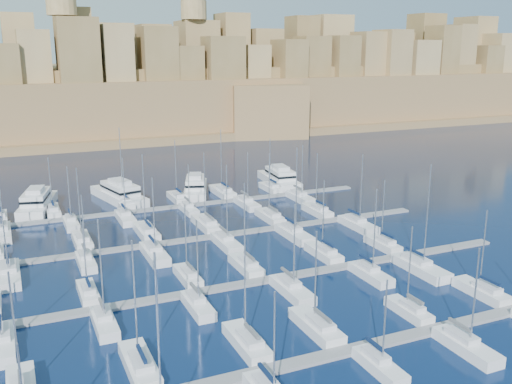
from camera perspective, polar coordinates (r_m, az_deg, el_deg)
name	(u,v)px	position (r m, az deg, el deg)	size (l,w,h in m)	color
ground	(239,255)	(95.05, -1.74, -6.27)	(600.00, 600.00, 0.00)	black
pontoon_near	(352,350)	(67.54, 9.60, -15.29)	(84.00, 2.00, 0.40)	slate
pontoon_mid_near	(269,279)	(84.75, 1.36, -8.74)	(84.00, 2.00, 0.40)	slate
pontoon_mid_far	(218,236)	(103.80, -3.82, -4.39)	(84.00, 2.00, 0.40)	slate
pontoon_far	(183,206)	(123.82, -7.32, -1.39)	(84.00, 2.00, 0.40)	slate
sailboat_1	(140,365)	(64.00, -11.55, -16.60)	(2.81, 9.35, 14.76)	white
sailboat_2	(247,342)	(67.00, -0.89, -14.80)	(2.72, 9.07, 14.30)	white
sailboat_3	(317,326)	(70.76, 6.09, -13.22)	(2.82, 9.41, 12.90)	white
sailboat_4	(409,310)	(76.83, 15.05, -11.36)	(2.24, 7.47, 12.10)	white
sailboat_5	(482,291)	(85.47, 21.68, -9.21)	(2.64, 8.81, 12.51)	white
sailboat_9	(379,365)	(64.21, 12.23, -16.58)	(2.23, 7.43, 10.89)	white
sailboat_10	(466,346)	(70.42, 20.26, -14.23)	(2.60, 8.66, 12.85)	white
sailboat_13	(88,293)	(82.47, -16.45, -9.64)	(2.32, 7.74, 11.07)	white
sailboat_14	(188,276)	(85.17, -6.82, -8.35)	(2.39, 7.97, 11.80)	white
sailboat_15	(246,265)	(88.45, -1.00, -7.35)	(2.64, 8.79, 13.99)	white
sailboat_16	(324,253)	(94.25, 6.79, -6.07)	(2.61, 8.71, 13.13)	white
sailboat_17	(383,244)	(100.04, 12.59, -5.12)	(2.40, 8.00, 12.16)	white
sailboat_18	(2,343)	(72.76, -24.08, -13.65)	(2.80, 9.33, 13.05)	white
sailboat_19	(104,322)	(73.71, -14.94, -12.46)	(2.46, 8.20, 14.32)	white
sailboat_20	(197,305)	(76.07, -5.87, -11.17)	(2.44, 8.15, 12.73)	white
sailboat_21	(292,289)	(80.32, 3.58, -9.69)	(2.79, 9.29, 13.45)	white
sailboat_22	(370,274)	(87.06, 11.35, -8.00)	(2.58, 8.59, 14.10)	white
sailboat_23	(420,267)	(91.17, 16.11, -7.23)	(3.21, 10.69, 17.22)	white
sailboat_25	(82,241)	(103.79, -16.99, -4.68)	(2.74, 9.14, 13.91)	white
sailboat_26	(147,232)	(105.92, -10.89, -3.92)	(3.00, 10.00, 15.26)	white
sailboat_27	(206,224)	(108.91, -4.98, -3.20)	(3.04, 10.12, 14.72)	white
sailboat_28	(270,217)	(113.27, 1.43, -2.47)	(2.78, 9.26, 13.69)	white
sailboat_29	(317,211)	(117.95, 6.15, -1.88)	(2.71, 9.04, 12.96)	white
sailboat_30	(9,274)	(92.46, -23.47, -7.58)	(3.09, 10.30, 17.61)	white
sailboat_31	(86,261)	(93.96, -16.66, -6.67)	(2.43, 8.10, 11.94)	white
sailboat_32	(155,253)	(94.85, -10.11, -6.06)	(2.95, 9.84, 13.89)	white
sailboat_33	(226,242)	(98.57, -3.00, -5.06)	(2.77, 9.23, 14.81)	white
sailboat_34	(294,234)	(103.18, 3.81, -4.17)	(3.05, 10.17, 16.91)	white
sailboat_35	(358,224)	(110.03, 10.14, -3.20)	(2.99, 9.96, 14.68)	white
sailboat_36	(1,217)	(123.69, -24.14, -2.32)	(2.29, 7.64, 12.59)	white
sailboat_37	(53,211)	(124.40, -19.64, -1.80)	(2.63, 8.76, 12.09)	white
sailboat_38	(124,202)	(126.68, -13.08, -1.02)	(3.01, 10.04, 17.28)	white
sailboat_39	(177,198)	(128.69, -7.87, -0.56)	(2.65, 8.82, 13.91)	white
sailboat_40	(223,192)	(132.84, -3.36, 0.03)	(3.19, 10.62, 15.59)	white
sailboat_41	(271,188)	(136.51, 1.48, 0.42)	(2.61, 8.72, 12.91)	white
sailboat_42	(2,233)	(113.28, -24.08, -3.72)	(3.13, 10.43, 17.06)	white
sailboat_43	(71,223)	(114.78, -18.00, -2.97)	(2.42, 8.08, 12.19)	white
sailboat_44	(125,217)	(115.59, -12.95, -2.50)	(2.74, 9.13, 13.10)	white
sailboat_45	(189,209)	(119.29, -6.74, -1.73)	(2.29, 7.65, 10.62)	white
sailboat_46	(247,203)	(122.77, -0.93, -1.15)	(2.76, 9.20, 12.28)	white
sailboat_47	(300,197)	(128.06, 4.46, -0.54)	(2.86, 9.54, 13.06)	white
motor_yacht_a	(37,202)	(128.68, -21.05, -0.94)	(9.51, 18.64, 5.25)	white
motor_yacht_b	(119,193)	(131.02, -13.50, -0.12)	(9.96, 19.93, 5.25)	white
motor_yacht_c	(196,187)	(133.86, -6.06, 0.50)	(10.21, 17.19, 5.25)	white
motor_yacht_d	(279,178)	(142.66, 2.36, 1.43)	(7.23, 18.61, 5.25)	white
fortified_city	(92,96)	(240.86, -16.04, 9.25)	(460.00, 108.95, 59.52)	brown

